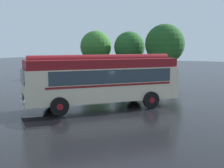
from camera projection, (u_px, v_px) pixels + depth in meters
ground_plane at (104, 107)px, 20.79m from camera, size 120.00×120.00×0.00m
vintage_bus at (102, 79)px, 20.25m from camera, size 8.73×8.98×3.49m
car_near_left at (137, 76)px, 32.21m from camera, size 2.00×4.22×1.66m
car_mid_left at (161, 78)px, 31.01m from camera, size 2.15×4.29×1.66m
tree_far_left at (96, 47)px, 40.06m from camera, size 4.04×4.04×5.88m
tree_left_of_centre at (130, 47)px, 38.98m from camera, size 3.85×3.85×5.74m
tree_centre at (164, 44)px, 35.96m from camera, size 4.58×4.58×6.47m
puddle_patch at (33, 122)px, 16.76m from camera, size 2.97×2.97×0.01m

